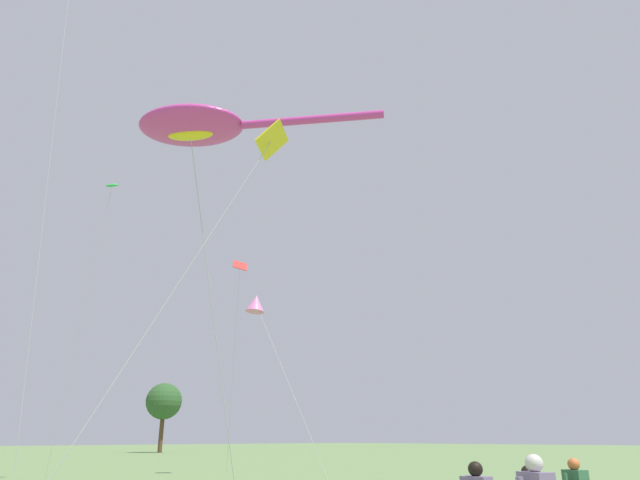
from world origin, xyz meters
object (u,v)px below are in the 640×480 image
(small_kite_diamond_red, at_px, (110,195))
(tree_oak_left, at_px, (164,402))
(small_kite_streamer_purple, at_px, (264,152))
(big_show_kite, at_px, (197,126))
(small_kite_bird_shape, at_px, (256,304))
(small_kite_delta_white, at_px, (239,276))

(small_kite_diamond_red, distance_m, tree_oak_left, 53.50)
(small_kite_streamer_purple, bearing_deg, big_show_kite, -56.26)
(big_show_kite, bearing_deg, small_kite_bird_shape, -97.41)
(small_kite_bird_shape, relative_size, small_kite_streamer_purple, 0.79)
(big_show_kite, xyz_separation_m, small_kite_diamond_red, (2.38, 12.12, 2.03))
(small_kite_delta_white, bearing_deg, big_show_kite, -4.46)
(small_kite_delta_white, bearing_deg, small_kite_streamer_purple, 3.09)
(small_kite_streamer_purple, relative_size, tree_oak_left, 1.04)
(big_show_kite, bearing_deg, small_kite_streamer_purple, 130.96)
(tree_oak_left, bearing_deg, small_kite_diamond_red, -123.27)
(small_kite_delta_white, distance_m, tree_oak_left, 50.18)
(big_show_kite, bearing_deg, tree_oak_left, -66.48)
(big_show_kite, distance_m, small_kite_streamer_purple, 6.06)
(small_kite_streamer_purple, bearing_deg, small_kite_delta_white, -79.05)
(small_kite_streamer_purple, xyz_separation_m, tree_oak_left, (32.50, 61.45, -2.03))
(big_show_kite, height_order, small_kite_bird_shape, big_show_kite)
(small_kite_diamond_red, bearing_deg, big_show_kite, 135.67)
(small_kite_delta_white, distance_m, small_kite_diamond_red, 8.36)
(small_kite_diamond_red, bearing_deg, tree_oak_left, -66.47)
(big_show_kite, height_order, tree_oak_left, big_show_kite)
(small_kite_streamer_purple, height_order, tree_oak_left, small_kite_streamer_purple)
(big_show_kite, distance_m, small_kite_diamond_red, 12.52)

